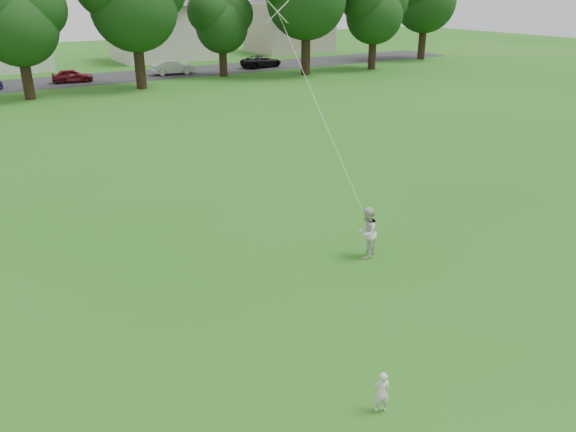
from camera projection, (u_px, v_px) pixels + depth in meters
ground at (301, 351)px, 12.21m from camera, size 160.00×160.00×0.00m
street at (18, 85)px, 45.26m from camera, size 90.00×7.00×0.01m
toddler at (382, 392)px, 10.34m from camera, size 0.37×0.32×0.87m
older_boy at (367, 233)px, 16.20m from camera, size 0.95×0.91×1.55m
kite at (321, 113)px, 16.64m from camera, size 0.94×2.72×7.04m
tree_row at (123, 1)px, 41.38m from camera, size 82.98×9.72×11.46m
house_row at (9, 14)px, 51.91m from camera, size 76.75×13.95×10.24m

